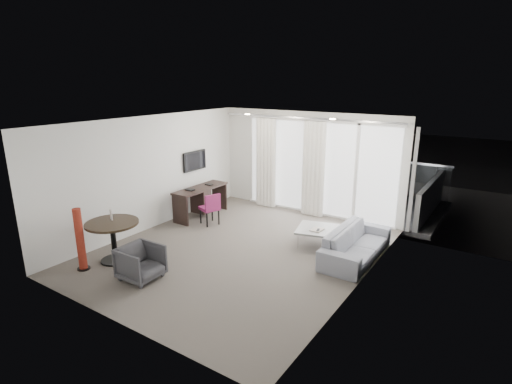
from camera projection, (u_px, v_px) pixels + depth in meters
The scene contains 28 objects.
floor at pixel (240, 250), 8.15m from camera, with size 5.00×6.00×0.00m, color #5C554D.
ceiling at pixel (238, 122), 7.44m from camera, with size 5.00×6.00×0.00m, color white.
wall_left at pixel (151, 173), 9.12m from camera, with size 0.00×6.00×2.60m, color silver.
wall_right at pixel (364, 212), 6.46m from camera, with size 0.00×6.00×2.60m, color silver.
wall_front at pixel (109, 239), 5.39m from camera, with size 5.00×0.00×2.60m, color silver.
window_panel at pixel (318, 168), 10.05m from camera, with size 4.00×0.02×2.38m, color white, non-canonical shape.
window_frame at pixel (318, 169), 10.04m from camera, with size 4.10×0.06×2.44m, color white, non-canonical shape.
curtain_left at pixel (266, 163), 10.69m from camera, with size 0.60×0.20×2.38m, color white, non-canonical shape.
curtain_right at pixel (313, 169), 9.95m from camera, with size 0.60×0.20×2.38m, color white, non-canonical shape.
curtain_track at pixel (306, 118), 9.74m from camera, with size 4.80×0.04×0.04m, color #B2B2B7, non-canonical shape.
downlight_a at pixel (247, 114), 9.20m from camera, with size 0.12×0.12×0.02m, color #FFE0B2.
downlight_b at pixel (332, 119), 8.08m from camera, with size 0.12×0.12×0.02m, color #FFE0B2.
desk at pixel (201, 202), 10.10m from camera, with size 0.50×1.60×0.75m, color black, non-canonical shape.
tv at pixel (195, 161), 10.24m from camera, with size 0.05×0.80×0.50m, color black, non-canonical shape.
desk_chair at pixel (209, 209), 9.53m from camera, with size 0.42×0.40×0.78m, color #851F53, non-canonical shape.
round_table at pixel (114, 242), 7.59m from camera, with size 0.98×0.98×0.79m, color black, non-canonical shape.
menu_card at pixel (112, 223), 7.63m from camera, with size 0.11×0.02×0.20m, color white, non-canonical shape.
red_lamp at pixel (80, 239), 7.20m from camera, with size 0.23×0.23×1.17m, color maroon.
tub_armchair at pixel (141, 263), 6.92m from camera, with size 0.65×0.67×0.61m, color #36363A.
coffee_table at pixel (317, 236), 8.39m from camera, with size 0.82×0.82×0.37m, color gray, non-canonical shape.
remote at pixel (318, 231), 8.20m from camera, with size 0.05×0.15×0.02m, color black, non-canonical shape.
magazine at pixel (317, 230), 8.25m from camera, with size 0.24×0.31×0.02m, color gray, non-canonical shape.
sofa at pixel (356, 243), 7.75m from camera, with size 2.02×0.79×0.59m, color gray.
terrace_slab at pixel (338, 201), 11.61m from camera, with size 5.60×3.00×0.12m, color #4D4D50.
rattan_chair_a at pixel (380, 190), 11.13m from camera, with size 0.51×0.51×0.75m, color #533A1C, non-canonical shape.
rattan_chair_b at pixel (393, 190), 10.99m from camera, with size 0.58×0.58×0.85m, color #533A1C, non-canonical shape.
rattan_table at pixel (392, 197), 10.83m from camera, with size 0.55×0.55×0.55m, color #533A1C, non-canonical shape.
balustrade at pixel (357, 173), 12.62m from camera, with size 5.50×0.06×1.05m, color #B2B2B7, non-canonical shape.
Camera 1 is at (4.42, -6.08, 3.38)m, focal length 28.00 mm.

